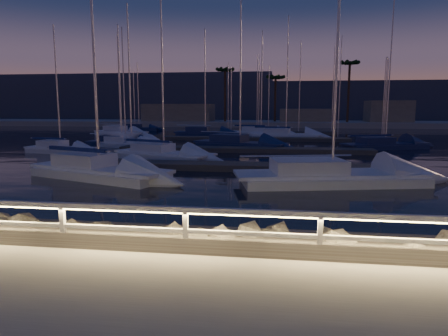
{
  "coord_description": "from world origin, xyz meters",
  "views": [
    {
      "loc": [
        3.09,
        -8.57,
        3.3
      ],
      "look_at": [
        1.33,
        4.0,
        1.35
      ],
      "focal_mm": 32.0,
      "sensor_mm": 36.0,
      "label": 1
    }
  ],
  "objects": [
    {
      "name": "ground",
      "position": [
        0.0,
        0.0,
        0.0
      ],
      "size": [
        400.0,
        400.0,
        0.0
      ],
      "primitive_type": "plane",
      "color": "#AAA59A",
      "rests_on": "ground"
    },
    {
      "name": "harbor_water",
      "position": [
        0.0,
        31.22,
        -0.97
      ],
      "size": [
        400.0,
        440.0,
        0.6
      ],
      "color": "black",
      "rests_on": "ground"
    },
    {
      "name": "guard_rail",
      "position": [
        -0.07,
        -0.0,
        0.77
      ],
      "size": [
        44.11,
        0.12,
        1.06
      ],
      "color": "silver",
      "rests_on": "ground"
    },
    {
      "name": "riprap",
      "position": [
        -4.44,
        1.22,
        -0.16
      ],
      "size": [
        34.38,
        3.34,
        1.51
      ],
      "color": "slate",
      "rests_on": "ground"
    },
    {
      "name": "floating_docks",
      "position": [
        0.0,
        32.5,
        -0.4
      ],
      "size": [
        22.0,
        36.0,
        0.4
      ],
      "color": "#5B544C",
      "rests_on": "ground"
    },
    {
      "name": "far_shore",
      "position": [
        -0.12,
        74.05,
        0.29
      ],
      "size": [
        160.0,
        14.0,
        5.2
      ],
      "color": "#AAA59A",
      "rests_on": "ground"
    },
    {
      "name": "palm_left",
      "position": [
        -8.0,
        72.0,
        10.14
      ],
      "size": [
        3.0,
        3.0,
        11.2
      ],
      "color": "#493122",
      "rests_on": "ground"
    },
    {
      "name": "palm_center",
      "position": [
        2.0,
        73.0,
        8.78
      ],
      "size": [
        3.0,
        3.0,
        9.7
      ],
      "color": "#493122",
      "rests_on": "ground"
    },
    {
      "name": "palm_right",
      "position": [
        16.0,
        72.0,
        11.03
      ],
      "size": [
        3.0,
        3.0,
        12.2
      ],
      "color": "#493122",
      "rests_on": "ground"
    },
    {
      "name": "distant_hills",
      "position": [
        -22.13,
        133.69,
        4.74
      ],
      "size": [
        230.0,
        37.5,
        18.0
      ],
      "color": "#353D53",
      "rests_on": "ground"
    },
    {
      "name": "sailboat_a",
      "position": [
        -15.62,
        23.12,
        -0.2
      ],
      "size": [
        6.42,
        2.71,
        10.67
      ],
      "rotation": [
        0.0,
        0.0,
        -0.14
      ],
      "color": "white",
      "rests_on": "ground"
    },
    {
      "name": "sailboat_b",
      "position": [
        -6.98,
        12.09,
        -0.13
      ],
      "size": [
        8.96,
        5.36,
        14.8
      ],
      "rotation": [
        0.0,
        0.0,
        -0.36
      ],
      "color": "white",
      "rests_on": "ground"
    },
    {
      "name": "sailboat_c",
      "position": [
        -5.74,
        20.45,
        -0.17
      ],
      "size": [
        8.32,
        5.01,
        13.7
      ],
      "rotation": [
        0.0,
        0.0,
        -0.37
      ],
      "color": "white",
      "rests_on": "ground"
    },
    {
      "name": "sailboat_d",
      "position": [
        5.5,
        11.94,
        -0.14
      ],
      "size": [
        10.19,
        4.97,
        16.61
      ],
      "rotation": [
        0.0,
        0.0,
        0.22
      ],
      "color": "white",
      "rests_on": "ground"
    },
    {
      "name": "sailboat_e",
      "position": [
        -11.61,
        29.19,
        -0.12
      ],
      "size": [
        8.19,
        5.3,
        13.71
      ],
      "rotation": [
        0.0,
        0.0,
        -0.42
      ],
      "color": "white",
      "rests_on": "ground"
    },
    {
      "name": "sailboat_f",
      "position": [
        -12.69,
        29.32,
        -0.19
      ],
      "size": [
        6.99,
        2.23,
        11.83
      ],
      "rotation": [
        0.0,
        0.0,
        0.01
      ],
      "color": "navy",
      "rests_on": "ground"
    },
    {
      "name": "sailboat_g",
      "position": [
        -0.89,
        29.3,
        -0.14
      ],
      "size": [
        9.33,
        5.58,
        15.34
      ],
      "rotation": [
        0.0,
        0.0,
        -0.36
      ],
      "color": "navy",
      "rests_on": "ground"
    },
    {
      "name": "sailboat_h",
      "position": [
        12.71,
        30.41,
        -0.18
      ],
      "size": [
        8.61,
        5.4,
        14.17
      ],
      "rotation": [
        0.0,
        0.0,
        0.4
      ],
      "color": "navy",
      "rests_on": "ground"
    },
    {
      "name": "sailboat_i",
      "position": [
        -18.84,
        44.05,
        -0.12
      ],
      "size": [
        8.26,
        4.84,
        13.69
      ],
      "rotation": [
        0.0,
        0.0,
        -0.35
      ],
      "color": "white",
      "rests_on": "ground"
    },
    {
      "name": "sailboat_j",
      "position": [
        -11.98,
        28.62,
        -0.2
      ],
      "size": [
        6.93,
        3.66,
        11.38
      ],
      "rotation": [
        0.0,
        0.0,
        -0.27
      ],
      "color": "white",
      "rests_on": "ground"
    },
    {
      "name": "sailboat_k",
      "position": [
        0.28,
        46.6,
        -0.17
      ],
      "size": [
        8.48,
        3.42,
        14.01
      ],
      "rotation": [
        0.0,
        0.0,
        -0.12
      ],
      "color": "white",
      "rests_on": "ground"
    },
    {
      "name": "sailboat_l",
      "position": [
        3.59,
        42.49,
        -0.17
      ],
      "size": [
        9.11,
        3.76,
        14.96
      ],
      "rotation": [
        0.0,
        0.0,
        -0.13
      ],
      "color": "white",
      "rests_on": "ground"
    },
    {
      "name": "sailboat_m",
      "position": [
        -20.18,
        54.98,
        -0.19
      ],
      "size": [
        6.67,
        2.77,
        11.09
      ],
      "rotation": [
        0.0,
        0.0,
        0.13
      ],
      "color": "navy",
      "rests_on": "ground"
    },
    {
      "name": "sailboat_n",
      "position": [
        -7.08,
        44.32,
        -0.14
      ],
      "size": [
        8.37,
        2.96,
        14.02
      ],
      "rotation": [
        0.0,
        0.0,
        -0.06
      ],
      "color": "navy",
      "rests_on": "ground"
    }
  ]
}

